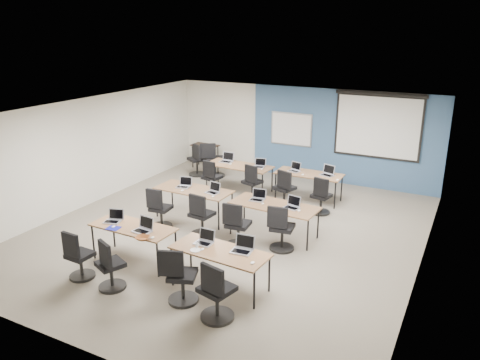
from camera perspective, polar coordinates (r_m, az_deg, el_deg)
The scene contains 58 objects.
floor at distance 10.51m, azimuth -1.33°, elevation -6.22°, with size 8.00×9.00×0.02m, color #6B6354.
ceiling at distance 9.71m, azimuth -1.45°, elevation 8.45°, with size 8.00×9.00×0.02m, color white.
wall_back at distance 14.01m, azimuth 7.51°, elevation 5.70°, with size 8.00×0.04×2.70m, color beige.
wall_front at distance 6.73m, azimuth -20.34°, elevation -9.45°, with size 8.00×0.04×2.70m, color beige.
wall_left at distance 12.38m, azimuth -17.89°, elevation 3.32°, with size 0.04×9.00×2.70m, color beige.
wall_right at distance 8.93m, azimuth 21.81°, elevation -2.75°, with size 0.04×9.00×2.70m, color beige.
blue_accent_panel at distance 13.62m, azimuth 12.42°, elevation 5.07°, with size 5.50×0.04×2.70m, color #3D5977.
whiteboard at distance 14.02m, azimuth 6.26°, elevation 6.18°, with size 1.28×0.03×0.98m.
projector_screen at distance 13.25m, azimuth 16.49°, elevation 6.76°, with size 2.40×0.10×1.82m.
training_table_front_left at distance 9.18m, azimuth -12.91°, elevation -5.80°, with size 1.67×0.69×0.73m.
training_table_front_right at distance 8.05m, azimuth -2.47°, elevation -8.88°, with size 1.71×0.71×0.73m.
training_table_mid_left at distance 10.99m, azimuth -5.68°, elevation -1.34°, with size 1.82×0.76×0.73m.
training_table_mid_right at distance 10.02m, azimuth 4.19°, elevation -3.25°, with size 1.89×0.79×0.73m.
training_table_back_left at distance 12.83m, azimuth -0.12°, elevation 1.64°, with size 1.83×0.76×0.73m.
training_table_back_right at distance 12.24m, azimuth 8.39°, elevation 0.59°, with size 1.72×0.72×0.73m.
laptop_0 at distance 9.44m, azimuth -15.15°, elevation -4.57°, with size 0.31×0.26×0.24m.
mouse_0 at distance 9.20m, azimuth -15.18°, elevation -5.51°, with size 0.05×0.09×0.03m, color white.
task_chair_0 at distance 8.95m, azimuth -19.11°, elevation -9.10°, with size 0.46×0.46×0.95m.
laptop_1 at distance 8.89m, azimuth -11.68°, elevation -5.72°, with size 0.34×0.29×0.26m.
mouse_1 at distance 8.59m, azimuth -10.63°, elevation -6.92°, with size 0.06×0.09×0.03m, color white.
task_chair_1 at distance 8.44m, azimuth -15.60°, elevation -10.41°, with size 0.51×0.48×0.96m.
laptop_2 at distance 8.27m, azimuth -4.32°, elevation -7.28°, with size 0.31×0.26×0.24m.
mouse_2 at distance 8.06m, azimuth -4.62°, elevation -8.40°, with size 0.06×0.09×0.03m, color white.
task_chair_2 at distance 7.85m, azimuth -7.35°, elevation -12.04°, with size 0.53×0.51×0.99m.
laptop_3 at distance 7.97m, azimuth 0.33°, elevation -8.22°, with size 0.35×0.29×0.26m.
mouse_3 at distance 7.61m, azimuth 1.53°, elevation -10.06°, with size 0.06×0.10×0.03m, color white.
task_chair_3 at distance 7.38m, azimuth -2.95°, elevation -13.96°, with size 0.54×0.54×1.01m.
laptop_4 at distance 11.13m, azimuth -6.83°, elevation -0.55°, with size 0.31×0.26×0.23m.
mouse_4 at distance 10.87m, azimuth -7.06°, elevation -1.28°, with size 0.06×0.10×0.04m, color white.
task_chair_4 at distance 10.66m, azimuth -9.79°, elevation -3.82°, with size 0.48×0.48×0.96m.
laptop_5 at distance 10.69m, azimuth -3.29°, elevation -1.25°, with size 0.30×0.26×0.23m.
mouse_5 at distance 10.44m, azimuth -3.30°, elevation -2.02°, with size 0.06×0.10×0.03m, color white.
task_chair_5 at distance 10.14m, azimuth -4.78°, elevation -4.70°, with size 0.51×0.51×0.99m.
laptop_6 at distance 10.24m, azimuth 2.17°, elevation -2.12°, with size 0.31×0.26×0.24m.
mouse_6 at distance 10.02m, azimuth 2.81°, elevation -2.89°, with size 0.05×0.09×0.03m, color white.
task_chair_6 at distance 9.60m, azimuth -0.40°, elevation -5.97°, with size 0.52×0.52×1.00m.
laptop_7 at distance 9.86m, azimuth 6.42°, elevation -3.03°, with size 0.31×0.27×0.24m.
mouse_7 at distance 9.71m, azimuth 7.21°, elevation -3.73°, with size 0.06×0.10×0.03m, color white.
task_chair_7 at distance 9.52m, azimuth 5.01°, elevation -6.30°, with size 0.51×0.51×0.99m.
laptop_8 at distance 13.14m, azimuth -1.62°, elevation 2.52°, with size 0.35×0.29×0.26m.
mouse_8 at distance 12.88m, azimuth -1.15°, elevation 1.96°, with size 0.07×0.11×0.04m, color white.
task_chair_8 at distance 12.62m, azimuth -3.53°, elevation -0.05°, with size 0.49×0.49×0.97m.
laptop_9 at distance 12.64m, azimuth 2.36°, elevation 1.84°, with size 0.30×0.26×0.23m.
mouse_9 at distance 12.44m, azimuth 2.67°, elevation 1.35°, with size 0.05×0.09×0.03m, color white.
task_chair_9 at distance 12.24m, azimuth 1.46°, elevation -0.61°, with size 0.49×0.49×0.97m.
laptop_10 at distance 12.36m, azimuth 6.69°, elevation 1.35°, with size 0.30×0.26×0.23m.
mouse_10 at distance 12.06m, azimuth 7.65°, elevation 0.66°, with size 0.06×0.10×0.03m, color white.
task_chair_10 at distance 11.75m, azimuth 5.41°, elevation -1.44°, with size 0.53×0.52×1.00m.
laptop_11 at distance 12.14m, azimuth 10.65°, elevation 0.87°, with size 0.34×0.29×0.26m.
mouse_11 at distance 11.79m, azimuth 11.81°, elevation 0.02°, with size 0.06×0.10×0.04m, color white.
task_chair_11 at distance 11.45m, azimuth 9.83°, elevation -2.27°, with size 0.47×0.47×0.95m.
blue_mousepad at distance 9.16m, azimuth -15.18°, elevation -5.68°, with size 0.25×0.21×0.01m, color navy.
snack_bowl at distance 8.56m, azimuth -11.79°, elevation -6.94°, with size 0.27×0.27×0.07m, color brown.
snack_plate at distance 8.05m, azimuth -5.47°, elevation -8.51°, with size 0.18×0.18×0.01m, color white.
coffee_cup at distance 8.12m, azimuth -5.28°, elevation -7.98°, with size 0.06×0.06×0.05m, color silver.
utility_table at distance 15.04m, azimuth -4.28°, elevation 3.92°, with size 0.86×0.48×0.75m.
spare_chair_a at distance 14.13m, azimuth -3.25°, elevation 2.12°, with size 0.65×0.58×1.05m.
spare_chair_b at distance 14.27m, azimuth -5.27°, elevation 2.14°, with size 0.59×0.53×1.01m.
Camera 1 is at (4.60, -8.39, 4.34)m, focal length 35.00 mm.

